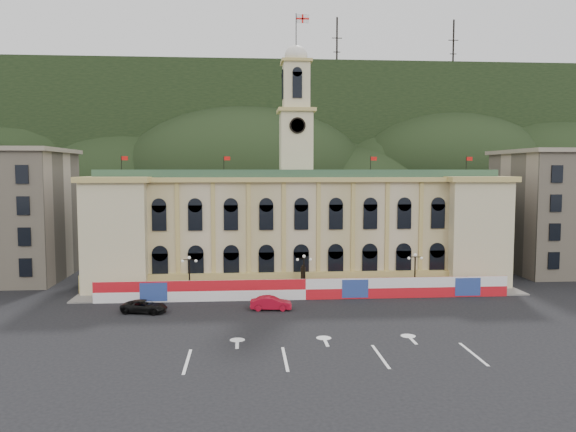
{
  "coord_description": "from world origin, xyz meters",
  "views": [
    {
      "loc": [
        -7.25,
        -51.03,
        15.57
      ],
      "look_at": [
        -1.9,
        18.0,
        9.86
      ],
      "focal_mm": 35.0,
      "sensor_mm": 36.0,
      "label": 1
    }
  ],
  "objects": [
    {
      "name": "side_building_right",
      "position": [
        43.0,
        30.93,
        9.33
      ],
      "size": [
        21.0,
        17.0,
        18.6
      ],
      "color": "#B9A88F",
      "rests_on": "ground"
    },
    {
      "name": "lamp_right",
      "position": [
        14.0,
        17.0,
        3.07
      ],
      "size": [
        1.96,
        0.44,
        5.15
      ],
      "color": "black",
      "rests_on": "ground"
    },
    {
      "name": "lamp_left",
      "position": [
        -14.0,
        17.0,
        3.07
      ],
      "size": [
        1.96,
        0.44,
        5.15
      ],
      "color": "black",
      "rests_on": "ground"
    },
    {
      "name": "pavement",
      "position": [
        0.0,
        17.75,
        0.08
      ],
      "size": [
        56.0,
        5.5,
        0.16
      ],
      "primitive_type": "cube",
      "color": "slate",
      "rests_on": "ground"
    },
    {
      "name": "hoarding_fence",
      "position": [
        0.06,
        15.07,
        1.25
      ],
      "size": [
        50.0,
        0.44,
        2.5
      ],
      "color": "red",
      "rests_on": "ground"
    },
    {
      "name": "red_sedan",
      "position": [
        -4.39,
        10.35,
        0.76
      ],
      "size": [
        2.42,
        4.88,
        1.51
      ],
      "primitive_type": "imported",
      "rotation": [
        0.0,
        0.0,
        1.48
      ],
      "color": "#AA0C21",
      "rests_on": "ground"
    },
    {
      "name": "lane_markings",
      "position": [
        0.0,
        -5.0,
        0.0
      ],
      "size": [
        26.0,
        10.0,
        0.02
      ],
      "primitive_type": null,
      "color": "white",
      "rests_on": "ground"
    },
    {
      "name": "city_hall",
      "position": [
        0.0,
        27.63,
        7.85
      ],
      "size": [
        56.2,
        17.6,
        37.1
      ],
      "color": "beige",
      "rests_on": "ground"
    },
    {
      "name": "hill_ridge",
      "position": [
        0.03,
        121.99,
        19.48
      ],
      "size": [
        230.0,
        80.0,
        64.0
      ],
      "color": "black",
      "rests_on": "ground"
    },
    {
      "name": "statue",
      "position": [
        0.0,
        18.0,
        1.19
      ],
      "size": [
        1.4,
        1.4,
        3.72
      ],
      "color": "#595651",
      "rests_on": "ground"
    },
    {
      "name": "black_suv",
      "position": [
        -18.24,
        10.18,
        0.7
      ],
      "size": [
        4.36,
        5.95,
        1.39
      ],
      "primitive_type": "imported",
      "rotation": [
        0.0,
        0.0,
        1.36
      ],
      "color": "black",
      "rests_on": "ground"
    },
    {
      "name": "ground",
      "position": [
        0.0,
        0.0,
        0.0
      ],
      "size": [
        260.0,
        260.0,
        0.0
      ],
      "primitive_type": "plane",
      "color": "black",
      "rests_on": "ground"
    },
    {
      "name": "lamp_center",
      "position": [
        0.0,
        17.0,
        3.07
      ],
      "size": [
        1.96,
        0.44,
        5.15
      ],
      "color": "black",
      "rests_on": "ground"
    }
  ]
}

